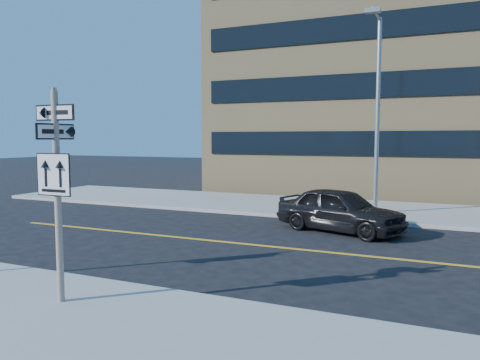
% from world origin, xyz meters
% --- Properties ---
extents(ground, '(120.00, 120.00, 0.00)m').
position_xyz_m(ground, '(0.00, 0.00, 0.00)').
color(ground, black).
rests_on(ground, ground).
extents(sign_pole, '(0.92, 0.92, 4.06)m').
position_xyz_m(sign_pole, '(0.00, -2.51, 2.44)').
color(sign_pole, beige).
rests_on(sign_pole, near_sidewalk).
extents(parked_car_a, '(3.22, 4.90, 1.55)m').
position_xyz_m(parked_car_a, '(3.32, 7.13, 0.78)').
color(parked_car_a, black).
rests_on(parked_car_a, ground).
extents(streetlight_a, '(0.55, 2.25, 8.00)m').
position_xyz_m(streetlight_a, '(4.00, 10.76, 4.76)').
color(streetlight_a, gray).
rests_on(streetlight_a, far_sidewalk).
extents(building_brick, '(18.00, 18.00, 18.00)m').
position_xyz_m(building_brick, '(2.00, 25.00, 9.00)').
color(building_brick, tan).
rests_on(building_brick, ground).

